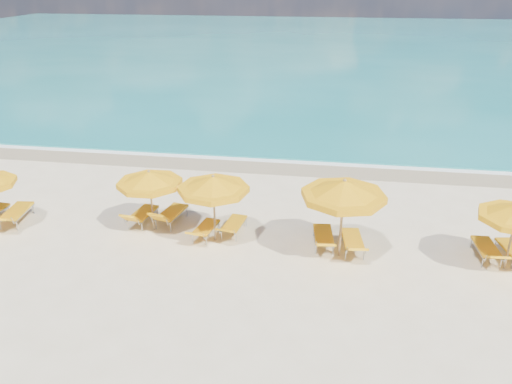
# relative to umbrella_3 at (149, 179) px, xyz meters

# --- Properties ---
(ground_plane) EXTENTS (120.00, 120.00, 0.00)m
(ground_plane) POSITION_rel_umbrella_3_xyz_m (3.39, -0.48, -1.87)
(ground_plane) COLOR beige
(ocean) EXTENTS (120.00, 80.00, 0.30)m
(ocean) POSITION_rel_umbrella_3_xyz_m (3.39, 47.52, -1.87)
(ocean) COLOR #157576
(ocean) RESTS_ON ground
(wet_sand_band) EXTENTS (120.00, 2.60, 0.01)m
(wet_sand_band) POSITION_rel_umbrella_3_xyz_m (3.39, 6.92, -1.87)
(wet_sand_band) COLOR tan
(wet_sand_band) RESTS_ON ground
(foam_line) EXTENTS (120.00, 1.20, 0.03)m
(foam_line) POSITION_rel_umbrella_3_xyz_m (3.39, 7.72, -1.87)
(foam_line) COLOR white
(foam_line) RESTS_ON ground
(whitecap_near) EXTENTS (14.00, 0.36, 0.05)m
(whitecap_near) POSITION_rel_umbrella_3_xyz_m (-2.61, 16.52, -1.87)
(whitecap_near) COLOR white
(whitecap_near) RESTS_ON ground
(whitecap_far) EXTENTS (18.00, 0.30, 0.05)m
(whitecap_far) POSITION_rel_umbrella_3_xyz_m (11.39, 23.52, -1.87)
(whitecap_far) COLOR white
(whitecap_far) RESTS_ON ground
(umbrella_3) EXTENTS (2.79, 2.79, 2.20)m
(umbrella_3) POSITION_rel_umbrella_3_xyz_m (0.00, 0.00, 0.00)
(umbrella_3) COLOR #9D7C4E
(umbrella_3) RESTS_ON ground
(umbrella_4) EXTENTS (2.65, 2.65, 2.33)m
(umbrella_4) POSITION_rel_umbrella_3_xyz_m (2.25, -0.38, 0.11)
(umbrella_4) COLOR #9D7C4E
(umbrella_4) RESTS_ON ground
(umbrella_5) EXTENTS (2.90, 2.90, 2.59)m
(umbrella_5) POSITION_rel_umbrella_3_xyz_m (6.28, -0.73, 0.34)
(umbrella_5) COLOR #9D7C4E
(umbrella_5) RESTS_ON ground
(lounger_2_right) EXTENTS (0.90, 2.08, 0.77)m
(lounger_2_right) POSITION_rel_umbrella_3_xyz_m (-4.95, -0.22, -1.64)
(lounger_2_right) COLOR #A5A8AD
(lounger_2_right) RESTS_ON ground
(lounger_3_left) EXTENTS (0.82, 1.81, 0.80)m
(lounger_3_left) POSITION_rel_umbrella_3_xyz_m (-0.55, 0.41, -1.66)
(lounger_3_left) COLOR #A5A8AD
(lounger_3_left) RESTS_ON ground
(lounger_3_right) EXTENTS (0.96, 1.92, 0.87)m
(lounger_3_right) POSITION_rel_umbrella_3_xyz_m (0.45, 0.57, -1.64)
(lounger_3_right) COLOR #A5A8AD
(lounger_3_right) RESTS_ON ground
(lounger_4_left) EXTENTS (0.81, 1.71, 0.65)m
(lounger_4_left) POSITION_rel_umbrella_3_xyz_m (1.87, -0.21, -1.68)
(lounger_4_left) COLOR #A5A8AD
(lounger_4_left) RESTS_ON ground
(lounger_4_right) EXTENTS (0.77, 1.78, 0.69)m
(lounger_4_right) POSITION_rel_umbrella_3_xyz_m (2.76, 0.16, -1.67)
(lounger_4_right) COLOR #A5A8AD
(lounger_4_right) RESTS_ON ground
(lounger_5_left) EXTENTS (0.79, 1.91, 0.70)m
(lounger_5_left) POSITION_rel_umbrella_3_xyz_m (5.77, -0.20, -1.66)
(lounger_5_left) COLOR #A5A8AD
(lounger_5_left) RESTS_ON ground
(lounger_5_right) EXTENTS (0.82, 1.93, 0.74)m
(lounger_5_right) POSITION_rel_umbrella_3_xyz_m (6.68, -0.38, -1.65)
(lounger_5_right) COLOR #A5A8AD
(lounger_5_right) RESTS_ON ground
(lounger_6_left) EXTENTS (0.69, 1.84, 0.73)m
(lounger_6_left) POSITION_rel_umbrella_3_xyz_m (10.74, -0.23, -1.66)
(lounger_6_left) COLOR #A5A8AD
(lounger_6_left) RESTS_ON ground
(lounger_6_right) EXTENTS (0.84, 1.79, 0.63)m
(lounger_6_right) POSITION_rel_umbrella_3_xyz_m (11.53, -0.14, -1.67)
(lounger_6_right) COLOR #A5A8AD
(lounger_6_right) RESTS_ON ground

